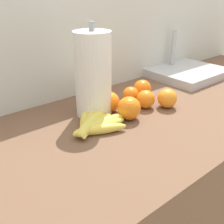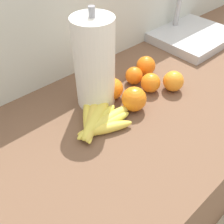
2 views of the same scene
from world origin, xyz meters
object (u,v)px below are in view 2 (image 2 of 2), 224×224
(orange_back_right, at_px, (134,76))
(orange_front, at_px, (146,66))
(paper_towel_roll, at_px, (95,64))
(sink_basin, at_px, (192,35))
(orange_far_right, at_px, (151,83))
(banana_bunch, at_px, (98,121))
(orange_right, at_px, (173,81))
(orange_back_left, at_px, (112,89))
(orange_center, at_px, (134,99))

(orange_back_right, bearing_deg, orange_front, 9.09)
(paper_towel_roll, bearing_deg, sink_basin, 4.75)
(orange_far_right, distance_m, orange_back_right, 0.07)
(banana_bunch, height_order, orange_right, orange_right)
(orange_back_left, relative_size, paper_towel_roll, 0.24)
(banana_bunch, bearing_deg, orange_right, -6.39)
(orange_back_left, bearing_deg, orange_front, 6.93)
(sink_basin, bearing_deg, paper_towel_roll, -175.25)
(orange_back_right, distance_m, orange_right, 0.14)
(paper_towel_roll, relative_size, sink_basin, 0.89)
(orange_far_right, height_order, sink_basin, sink_basin)
(banana_bunch, relative_size, orange_front, 2.95)
(banana_bunch, height_order, sink_basin, sink_basin)
(orange_center, relative_size, sink_basin, 0.23)
(orange_right, bearing_deg, sink_basin, 25.61)
(orange_back_left, xyz_separation_m, orange_back_right, (0.12, 0.01, -0.01))
(banana_bunch, bearing_deg, orange_back_right, 19.41)
(banana_bunch, relative_size, paper_towel_roll, 0.68)
(orange_back_right, relative_size, sink_basin, 0.18)
(orange_front, bearing_deg, orange_right, -91.08)
(banana_bunch, relative_size, orange_center, 2.68)
(orange_back_left, relative_size, sink_basin, 0.21)
(banana_bunch, bearing_deg, orange_center, -7.22)
(orange_front, distance_m, sink_basin, 0.39)
(orange_back_right, xyz_separation_m, paper_towel_roll, (-0.17, 0.01, 0.12))
(orange_far_right, xyz_separation_m, orange_back_right, (-0.01, 0.07, -0.00))
(orange_far_right, xyz_separation_m, sink_basin, (0.46, 0.14, -0.01))
(orange_center, height_order, paper_towel_roll, paper_towel_roll)
(orange_back_right, height_order, orange_center, orange_center)
(banana_bunch, relative_size, orange_back_right, 3.36)
(banana_bunch, relative_size, orange_far_right, 3.14)
(orange_back_left, relative_size, orange_right, 1.03)
(orange_back_right, relative_size, orange_center, 0.80)
(paper_towel_roll, bearing_deg, orange_right, -28.29)
(orange_back_right, height_order, paper_towel_roll, paper_towel_roll)
(orange_back_left, bearing_deg, orange_back_right, 5.52)
(orange_far_right, bearing_deg, orange_right, -36.16)
(orange_far_right, relative_size, orange_back_left, 0.92)
(orange_far_right, bearing_deg, orange_front, 51.30)
(orange_right, bearing_deg, banana_bunch, 173.61)
(orange_front, height_order, orange_back_right, orange_front)
(orange_far_right, xyz_separation_m, orange_right, (0.07, -0.05, 0.00))
(banana_bunch, xyz_separation_m, orange_right, (0.32, -0.04, 0.02))
(banana_bunch, height_order, orange_front, orange_front)
(orange_far_right, xyz_separation_m, paper_towel_roll, (-0.18, 0.09, 0.11))
(orange_right, xyz_separation_m, sink_basin, (0.39, 0.19, -0.01))
(sink_basin, bearing_deg, orange_front, -172.33)
(orange_front, bearing_deg, orange_back_right, -170.91)
(orange_far_right, relative_size, orange_right, 0.95)
(orange_back_right, bearing_deg, banana_bunch, -160.59)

